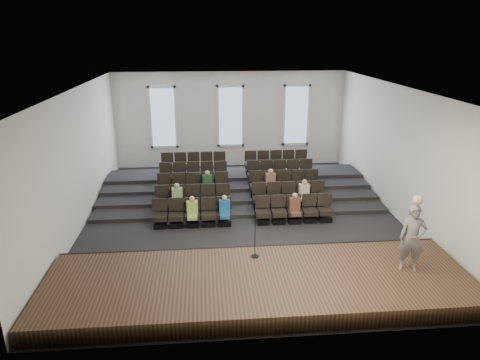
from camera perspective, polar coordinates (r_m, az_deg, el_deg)
name	(u,v)px	position (r m, az deg, el deg)	size (l,w,h in m)	color
ground	(242,218)	(16.82, 0.33, -5.04)	(14.00, 14.00, 0.00)	black
ceiling	(243,88)	(15.46, 0.37, 12.16)	(12.00, 14.00, 0.02)	white
wall_back	(230,120)	(22.77, -1.29, 8.03)	(12.00, 0.04, 5.00)	silver
wall_front	(272,244)	(9.46, 4.31, -8.57)	(12.00, 0.04, 5.00)	silver
wall_left	(77,160)	(16.55, -20.90, 2.47)	(0.04, 14.00, 5.00)	silver
wall_right	(398,153)	(17.56, 20.36, 3.45)	(0.04, 14.00, 5.00)	silver
stage	(259,284)	(12.24, 2.59, -13.75)	(11.80, 3.60, 0.50)	#48361E
stage_lip	(252,253)	(13.75, 1.63, -9.76)	(11.80, 0.06, 0.52)	black
risers	(236,186)	(19.68, -0.51, -0.74)	(11.80, 4.80, 0.60)	black
seating_rows	(239,188)	(17.99, -0.11, -1.05)	(6.80, 4.70, 1.67)	black
windows	(230,116)	(22.67, -1.28, 8.49)	(8.44, 0.10, 3.24)	white
audience	(239,196)	(16.78, -0.11, -2.11)	(5.45, 2.64, 1.10)	#9AC04D
speaker	(412,238)	(12.90, 22.00, -7.20)	(0.71, 0.47, 1.95)	#62605C
mic_stand	(255,243)	(12.86, 2.00, -8.43)	(0.25, 0.25, 1.49)	black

